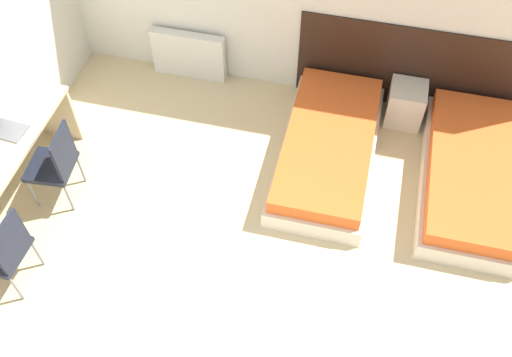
{
  "coord_description": "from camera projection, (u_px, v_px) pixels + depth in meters",
  "views": [
    {
      "loc": [
        0.76,
        -0.82,
        4.69
      ],
      "look_at": [
        0.0,
        2.31,
        0.55
      ],
      "focal_mm": 40.0,
      "sensor_mm": 36.0,
      "label": 1
    }
  ],
  "objects": [
    {
      "name": "headboard_panel",
      "position": [
        413.0,
        69.0,
        6.19
      ],
      "size": [
        2.53,
        0.03,
        1.07
      ],
      "color": "black",
      "rests_on": "ground_plane"
    },
    {
      "name": "bed_near_window",
      "position": [
        328.0,
        149.0,
        5.95
      ],
      "size": [
        0.96,
        2.01,
        0.38
      ],
      "color": "beige",
      "rests_on": "ground_plane"
    },
    {
      "name": "bed_near_door",
      "position": [
        471.0,
        174.0,
        5.74
      ],
      "size": [
        0.96,
        2.01,
        0.38
      ],
      "color": "beige",
      "rests_on": "ground_plane"
    },
    {
      "name": "nightstand",
      "position": [
        405.0,
        104.0,
        6.29
      ],
      "size": [
        0.39,
        0.4,
        0.47
      ],
      "color": "beige",
      "rests_on": "ground_plane"
    },
    {
      "name": "radiator",
      "position": [
        189.0,
        55.0,
        6.69
      ],
      "size": [
        0.87,
        0.12,
        0.6
      ],
      "color": "silver",
      "rests_on": "ground_plane"
    },
    {
      "name": "chair_near_laptop",
      "position": [
        56.0,
        162.0,
        5.42
      ],
      "size": [
        0.46,
        0.46,
        0.92
      ],
      "rotation": [
        0.0,
        0.0,
        0.1
      ],
      "color": "black",
      "rests_on": "ground_plane"
    },
    {
      "name": "chair_near_notebook",
      "position": [
        4.0,
        250.0,
        4.83
      ],
      "size": [
        0.44,
        0.44,
        0.92
      ],
      "rotation": [
        0.0,
        0.0,
        -0.05
      ],
      "color": "black",
      "rests_on": "ground_plane"
    },
    {
      "name": "laptop",
      "position": [
        1.0,
        124.0,
        5.26
      ],
      "size": [
        0.36,
        0.26,
        0.35
      ],
      "rotation": [
        0.0,
        0.0,
        -0.08
      ],
      "color": "slate",
      "rests_on": "desk"
    }
  ]
}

